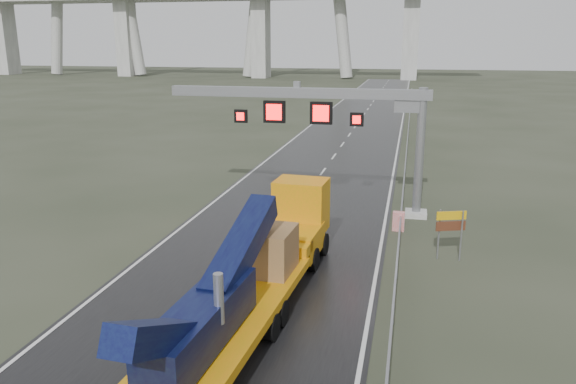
% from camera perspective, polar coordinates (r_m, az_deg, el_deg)
% --- Properties ---
extents(ground, '(400.00, 400.00, 0.00)m').
position_cam_1_polar(ground, '(17.46, -11.75, -18.48)').
color(ground, '#2C3223').
rests_on(ground, ground).
extents(road, '(11.00, 200.00, 0.02)m').
position_cam_1_polar(road, '(54.39, 5.55, 4.82)').
color(road, black).
rests_on(road, ground).
extents(guardrail, '(0.20, 140.00, 1.40)m').
position_cam_1_polar(guardrail, '(44.07, 11.86, 3.09)').
color(guardrail, gray).
rests_on(guardrail, ground).
extents(sign_gantry, '(14.90, 1.20, 7.42)m').
position_cam_1_polar(sign_gantry, '(31.70, 4.67, 7.82)').
color(sign_gantry, '#9C9C98').
rests_on(sign_gantry, ground).
extents(heavy_haul_truck, '(3.71, 17.89, 4.17)m').
position_cam_1_polar(heavy_haul_truck, '(20.41, -3.27, -7.88)').
color(heavy_haul_truck, orange).
rests_on(heavy_haul_truck, ground).
extents(exit_sign_pair, '(1.31, 0.50, 2.34)m').
position_cam_1_polar(exit_sign_pair, '(26.09, 16.20, -3.27)').
color(exit_sign_pair, gray).
rests_on(exit_sign_pair, ground).
extents(striped_barrier, '(0.62, 0.36, 1.02)m').
position_cam_1_polar(striped_barrier, '(29.80, 11.17, -2.94)').
color(striped_barrier, red).
rests_on(striped_barrier, ground).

